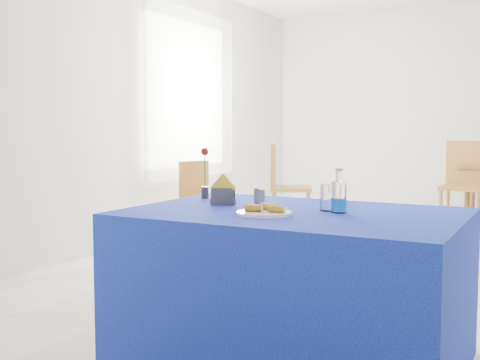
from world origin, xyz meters
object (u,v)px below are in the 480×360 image
water_bottle (339,198)px  plate (264,213)px  chair_win_a (199,195)px  blue_table (293,287)px  chair_win_b (283,181)px  chair_bg_left (465,180)px

water_bottle → plate: bearing=-140.2°
plate → chair_win_a: size_ratio=0.31×
blue_table → chair_win_a: size_ratio=1.93×
blue_table → water_bottle: size_ratio=7.44×
blue_table → chair_win_a: chair_win_a is taller
water_bottle → chair_win_b: bearing=118.1°
chair_win_b → plate: bearing=179.7°
blue_table → chair_bg_left: bearing=87.4°
chair_bg_left → chair_win_b: 2.05m
plate → chair_win_a: 3.45m
plate → chair_bg_left: (0.27, 4.63, -0.17)m
plate → chair_win_b: 3.95m
plate → blue_table: (0.07, 0.19, -0.39)m
chair_win_a → chair_win_b: (0.55, 0.89, 0.10)m
chair_win_a → chair_win_b: 1.05m
chair_win_a → chair_bg_left: bearing=-31.4°
blue_table → water_bottle: bearing=13.0°
chair_bg_left → chair_win_a: bearing=-139.3°
blue_table → chair_bg_left: 4.45m
water_bottle → chair_bg_left: (-0.02, 4.39, -0.24)m
plate → chair_bg_left: 4.64m
plate → blue_table: bearing=69.2°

